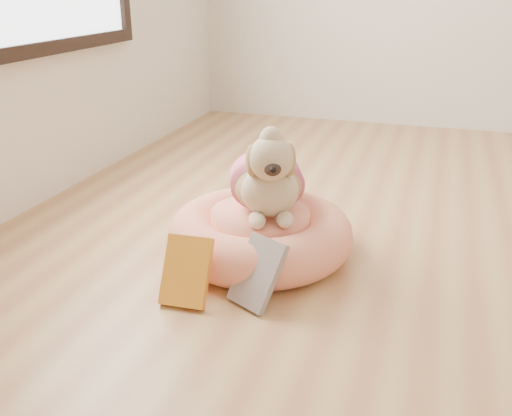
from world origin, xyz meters
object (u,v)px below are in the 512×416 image
(dog, at_px, (268,164))
(book_yellow, at_px, (186,271))
(pet_bed, at_px, (260,234))
(book_white, at_px, (257,273))

(dog, distance_m, book_yellow, 0.49)
(pet_bed, relative_size, book_yellow, 3.05)
(dog, xyz_separation_m, book_white, (0.07, -0.34, -0.24))
(book_white, bearing_deg, book_yellow, -136.81)
(book_white, bearing_deg, pet_bed, 133.50)
(dog, bearing_deg, book_white, -99.32)
(book_yellow, xyz_separation_m, book_white, (0.21, 0.06, -0.00))
(pet_bed, distance_m, book_yellow, 0.40)
(pet_bed, bearing_deg, dog, 50.45)
(pet_bed, distance_m, book_white, 0.33)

